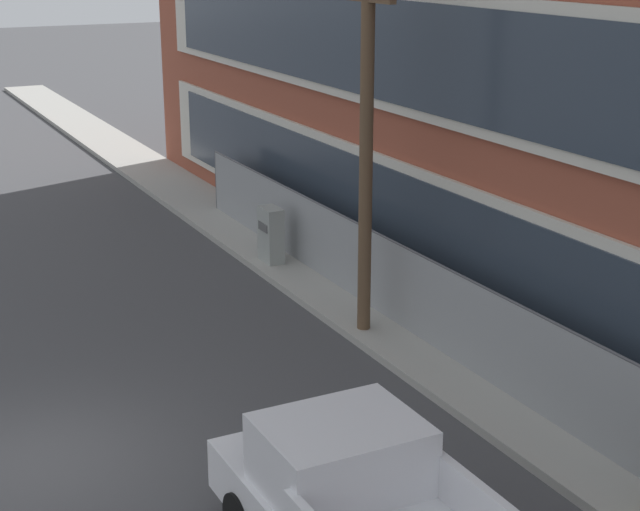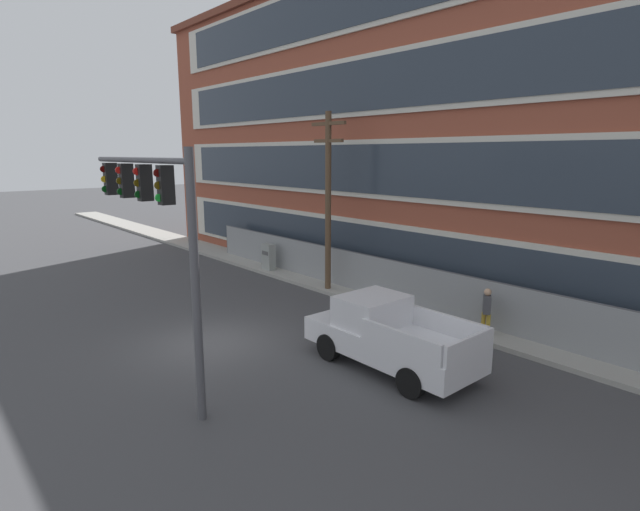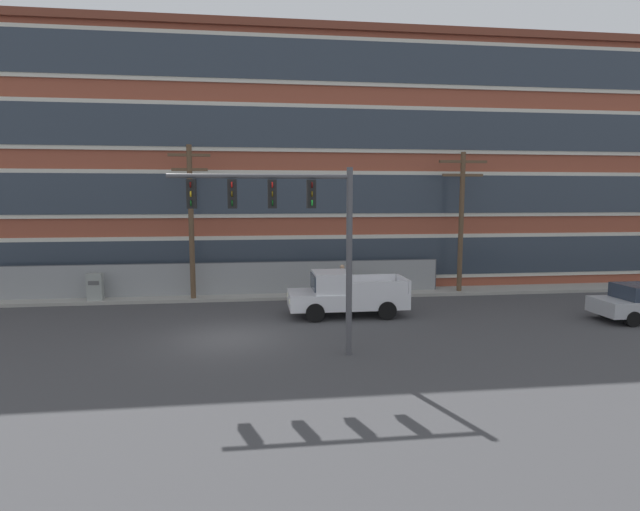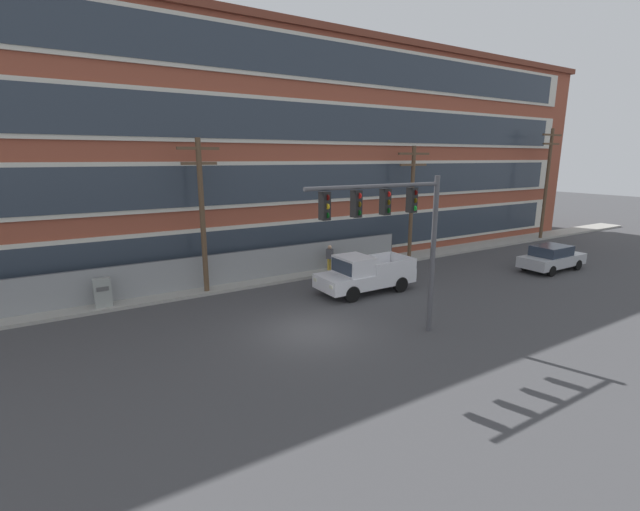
{
  "view_description": "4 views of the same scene",
  "coord_description": "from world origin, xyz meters",
  "px_view_note": "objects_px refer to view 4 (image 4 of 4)",
  "views": [
    {
      "loc": [
        13.65,
        -2.05,
        7.53
      ],
      "look_at": [
        0.75,
        4.51,
        2.86
      ],
      "focal_mm": 55.0,
      "sensor_mm": 36.0,
      "label": 1
    },
    {
      "loc": [
        13.85,
        -7.24,
        6.03
      ],
      "look_at": [
        1.28,
        3.56,
        2.63
      ],
      "focal_mm": 28.0,
      "sensor_mm": 36.0,
      "label": 2
    },
    {
      "loc": [
        1.1,
        -18.3,
        5.23
      ],
      "look_at": [
        3.97,
        4.48,
        2.52
      ],
      "focal_mm": 28.0,
      "sensor_mm": 36.0,
      "label": 3
    },
    {
      "loc": [
        -8.09,
        -13.94,
        6.81
      ],
      "look_at": [
        1.99,
        2.59,
        2.37
      ],
      "focal_mm": 24.0,
      "sensor_mm": 36.0,
      "label": 4
    }
  ],
  "objects_px": {
    "utility_pole_near_corner": "(202,211)",
    "pedestrian_near_cabinet": "(330,257)",
    "utility_pole_midblock": "(412,197)",
    "utility_pole_far_east": "(547,180)",
    "electrical_cabinet": "(103,294)",
    "pickup_truck_white": "(364,275)",
    "sedan_silver": "(552,258)",
    "traffic_signal_mast": "(396,221)"
  },
  "relations": [
    {
      "from": "electrical_cabinet",
      "to": "pedestrian_near_cabinet",
      "type": "height_order",
      "value": "pedestrian_near_cabinet"
    },
    {
      "from": "electrical_cabinet",
      "to": "pickup_truck_white",
      "type": "bearing_deg",
      "value": -19.08
    },
    {
      "from": "traffic_signal_mast",
      "to": "pedestrian_near_cabinet",
      "type": "height_order",
      "value": "traffic_signal_mast"
    },
    {
      "from": "traffic_signal_mast",
      "to": "pickup_truck_white",
      "type": "height_order",
      "value": "traffic_signal_mast"
    },
    {
      "from": "utility_pole_near_corner",
      "to": "electrical_cabinet",
      "type": "relative_size",
      "value": 5.19
    },
    {
      "from": "utility_pole_far_east",
      "to": "pedestrian_near_cabinet",
      "type": "height_order",
      "value": "utility_pole_far_east"
    },
    {
      "from": "sedan_silver",
      "to": "utility_pole_far_east",
      "type": "distance_m",
      "value": 11.83
    },
    {
      "from": "traffic_signal_mast",
      "to": "utility_pole_midblock",
      "type": "height_order",
      "value": "utility_pole_midblock"
    },
    {
      "from": "sedan_silver",
      "to": "utility_pole_near_corner",
      "type": "xyz_separation_m",
      "value": [
        -19.61,
        6.45,
        3.45
      ]
    },
    {
      "from": "sedan_silver",
      "to": "utility_pole_near_corner",
      "type": "height_order",
      "value": "utility_pole_near_corner"
    },
    {
      "from": "pickup_truck_white",
      "to": "electrical_cabinet",
      "type": "relative_size",
      "value": 3.5
    },
    {
      "from": "electrical_cabinet",
      "to": "utility_pole_near_corner",
      "type": "bearing_deg",
      "value": -1.36
    },
    {
      "from": "sedan_silver",
      "to": "pedestrian_near_cabinet",
      "type": "xyz_separation_m",
      "value": [
        -11.98,
        6.7,
        0.17
      ]
    },
    {
      "from": "electrical_cabinet",
      "to": "utility_pole_far_east",
      "type": "bearing_deg",
      "value": -0.42
    },
    {
      "from": "pickup_truck_white",
      "to": "utility_pole_midblock",
      "type": "relative_size",
      "value": 0.69
    },
    {
      "from": "utility_pole_midblock",
      "to": "electrical_cabinet",
      "type": "relative_size",
      "value": 5.07
    },
    {
      "from": "electrical_cabinet",
      "to": "pedestrian_near_cabinet",
      "type": "relative_size",
      "value": 0.88
    },
    {
      "from": "traffic_signal_mast",
      "to": "pickup_truck_white",
      "type": "relative_size",
      "value": 1.18
    },
    {
      "from": "pickup_truck_white",
      "to": "pedestrian_near_cabinet",
      "type": "distance_m",
      "value": 4.24
    },
    {
      "from": "sedan_silver",
      "to": "electrical_cabinet",
      "type": "height_order",
      "value": "sedan_silver"
    },
    {
      "from": "utility_pole_midblock",
      "to": "sedan_silver",
      "type": "bearing_deg",
      "value": -50.12
    },
    {
      "from": "traffic_signal_mast",
      "to": "pedestrian_near_cabinet",
      "type": "distance_m",
      "value": 10.84
    },
    {
      "from": "sedan_silver",
      "to": "utility_pole_midblock",
      "type": "distance_m",
      "value": 9.33
    },
    {
      "from": "utility_pole_near_corner",
      "to": "pedestrian_near_cabinet",
      "type": "xyz_separation_m",
      "value": [
        7.63,
        0.25,
        -3.27
      ]
    },
    {
      "from": "traffic_signal_mast",
      "to": "electrical_cabinet",
      "type": "relative_size",
      "value": 4.13
    },
    {
      "from": "sedan_silver",
      "to": "electrical_cabinet",
      "type": "bearing_deg",
      "value": 164.91
    },
    {
      "from": "utility_pole_midblock",
      "to": "utility_pole_far_east",
      "type": "xyz_separation_m",
      "value": [
        14.63,
        -0.33,
        0.79
      ]
    },
    {
      "from": "utility_pole_midblock",
      "to": "traffic_signal_mast",
      "type": "bearing_deg",
      "value": -135.65
    },
    {
      "from": "sedan_silver",
      "to": "utility_pole_midblock",
      "type": "height_order",
      "value": "utility_pole_midblock"
    },
    {
      "from": "utility_pole_near_corner",
      "to": "utility_pole_midblock",
      "type": "bearing_deg",
      "value": 0.83
    },
    {
      "from": "utility_pole_midblock",
      "to": "electrical_cabinet",
      "type": "bearing_deg",
      "value": -179.72
    },
    {
      "from": "sedan_silver",
      "to": "utility_pole_midblock",
      "type": "relative_size",
      "value": 0.6
    },
    {
      "from": "traffic_signal_mast",
      "to": "utility_pole_near_corner",
      "type": "distance_m",
      "value": 10.3
    },
    {
      "from": "utility_pole_midblock",
      "to": "utility_pole_far_east",
      "type": "height_order",
      "value": "utility_pole_far_east"
    },
    {
      "from": "electrical_cabinet",
      "to": "pedestrian_near_cabinet",
      "type": "bearing_deg",
      "value": 0.62
    },
    {
      "from": "sedan_silver",
      "to": "pickup_truck_white",
      "type": "bearing_deg",
      "value": 168.78
    },
    {
      "from": "utility_pole_near_corner",
      "to": "utility_pole_midblock",
      "type": "relative_size",
      "value": 1.02
    },
    {
      "from": "utility_pole_midblock",
      "to": "utility_pole_far_east",
      "type": "relative_size",
      "value": 0.83
    },
    {
      "from": "traffic_signal_mast",
      "to": "utility_pole_far_east",
      "type": "relative_size",
      "value": 0.68
    },
    {
      "from": "traffic_signal_mast",
      "to": "utility_pole_near_corner",
      "type": "xyz_separation_m",
      "value": [
        -4.24,
        9.38,
        -0.37
      ]
    },
    {
      "from": "pickup_truck_white",
      "to": "utility_pole_near_corner",
      "type": "xyz_separation_m",
      "value": [
        -7.02,
        3.95,
        3.31
      ]
    },
    {
      "from": "traffic_signal_mast",
      "to": "sedan_silver",
      "type": "xyz_separation_m",
      "value": [
        15.37,
        2.93,
        -3.81
      ]
    }
  ]
}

